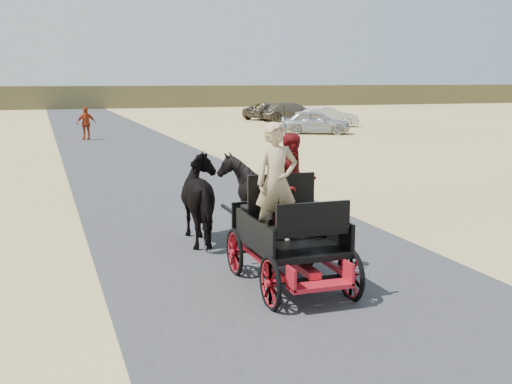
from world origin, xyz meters
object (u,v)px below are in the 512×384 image
object	(u,v)px
car_d	(270,111)
carriage	(289,263)
car_a	(316,122)
horse_left	(206,200)
car_c	(294,112)
horse_right	(260,196)
car_b	(327,117)
pedestrian	(86,123)

from	to	relation	value
car_d	carriage	bearing A→B (deg)	134.22
car_a	car_d	xyz separation A→B (m)	(2.13, 13.61, -0.05)
horse_left	car_d	bearing A→B (deg)	-111.76
horse_left	car_c	bearing A→B (deg)	-114.70
carriage	car_c	size ratio (longest dim) A/B	0.50
horse_right	carriage	bearing A→B (deg)	79.61
car_c	car_d	bearing A→B (deg)	33.44
car_d	horse_right	bearing A→B (deg)	133.49
horse_left	horse_right	world-z (taller)	horse_right
car_a	horse_right	bearing A→B (deg)	-179.44
car_b	car_c	size ratio (longest dim) A/B	0.84
carriage	car_a	xyz separation A→B (m)	(11.66, 25.31, 0.32)
carriage	car_a	bearing A→B (deg)	65.28
car_b	car_d	distance (m)	8.96
car_c	car_a	bearing A→B (deg)	-176.45
horse_left	car_d	distance (m)	38.67
carriage	car_a	world-z (taller)	car_a
horse_right	car_c	world-z (taller)	horse_right
horse_left	car_a	size ratio (longest dim) A/B	0.50
carriage	horse_right	xyz separation A→B (m)	(0.55, 3.00, 0.49)
horse_left	car_c	size ratio (longest dim) A/B	0.42
carriage	horse_right	size ratio (longest dim) A/B	1.41
car_a	carriage	bearing A→B (deg)	-177.70
carriage	horse_right	world-z (taller)	horse_right
pedestrian	car_c	xyz separation A→B (m)	(15.77, 10.20, -0.16)
car_c	car_d	distance (m)	3.15
horse_left	car_b	world-z (taller)	horse_left
car_b	car_c	world-z (taller)	car_c
horse_left	car_a	world-z (taller)	horse_left
horse_right	car_b	size ratio (longest dim) A/B	0.42
horse_right	car_d	size ratio (longest dim) A/B	0.37
car_b	car_d	world-z (taller)	car_b
horse_right	car_d	world-z (taller)	horse_right
horse_left	carriage	bearing A→B (deg)	100.39
pedestrian	car_a	xyz separation A→B (m)	(12.86, -0.36, -0.18)
carriage	car_a	distance (m)	27.87
horse_right	horse_left	bearing A→B (deg)	0.00
carriage	horse_left	distance (m)	3.09
horse_right	car_d	xyz separation A→B (m)	(13.23, 35.92, -0.21)
car_a	car_b	xyz separation A→B (m)	(2.89, 4.67, -0.02)
horse_left	pedestrian	distance (m)	22.68
pedestrian	car_d	bearing A→B (deg)	-152.44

